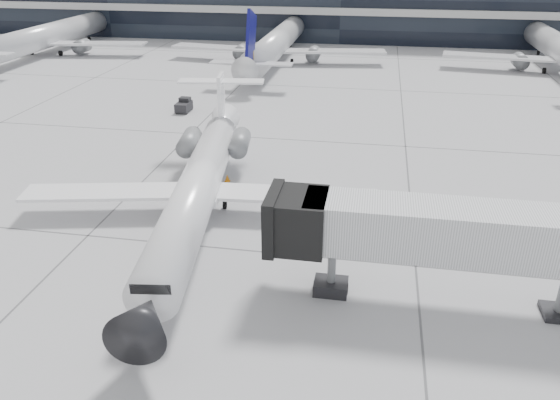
# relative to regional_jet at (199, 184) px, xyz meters

# --- Properties ---
(ground) EXTENTS (220.00, 220.00, 0.00)m
(ground) POSITION_rel_regional_jet_xyz_m (3.87, -3.91, -2.31)
(ground) COLOR #9C9C9F
(ground) RESTS_ON ground
(terminal) EXTENTS (170.00, 22.00, 10.00)m
(terminal) POSITION_rel_regional_jet_xyz_m (3.87, 78.09, 2.69)
(terminal) COLOR black
(terminal) RESTS_ON ground
(bg_jet_left) EXTENTS (32.00, 40.00, 9.60)m
(bg_jet_left) POSITION_rel_regional_jet_xyz_m (-41.13, 51.09, -2.31)
(bg_jet_left) COLOR silver
(bg_jet_left) RESTS_ON ground
(bg_jet_center) EXTENTS (32.00, 40.00, 9.60)m
(bg_jet_center) POSITION_rel_regional_jet_xyz_m (-4.13, 51.09, -2.31)
(bg_jet_center) COLOR silver
(bg_jet_center) RESTS_ON ground
(bg_jet_right) EXTENTS (32.00, 40.00, 9.60)m
(bg_jet_right) POSITION_rel_regional_jet_xyz_m (35.87, 51.09, -2.31)
(bg_jet_right) COLOR silver
(bg_jet_right) RESTS_ON ground
(regional_jet) EXTENTS (23.47, 29.29, 6.77)m
(regional_jet) POSITION_rel_regional_jet_xyz_m (0.00, 0.00, 0.00)
(regional_jet) COLOR white
(regional_jet) RESTS_ON ground
(jet_bridge) EXTENTS (17.54, 3.90, 5.65)m
(jet_bridge) POSITION_rel_regional_jet_xyz_m (15.73, -7.23, 1.81)
(jet_bridge) COLOR silver
(jet_bridge) RESTS_ON ground
(traffic_cone) EXTENTS (0.40, 0.40, 0.59)m
(traffic_cone) POSITION_rel_regional_jet_xyz_m (0.25, 5.80, -2.03)
(traffic_cone) COLOR orange
(traffic_cone) RESTS_ON ground
(far_tug) EXTENTS (1.35, 2.25, 1.43)m
(far_tug) POSITION_rel_regional_jet_xyz_m (-9.18, 23.05, -1.67)
(far_tug) COLOR black
(far_tug) RESTS_ON ground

